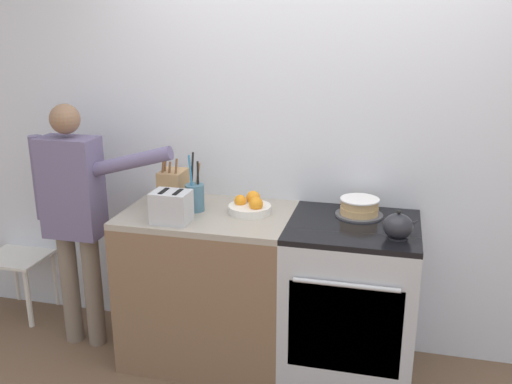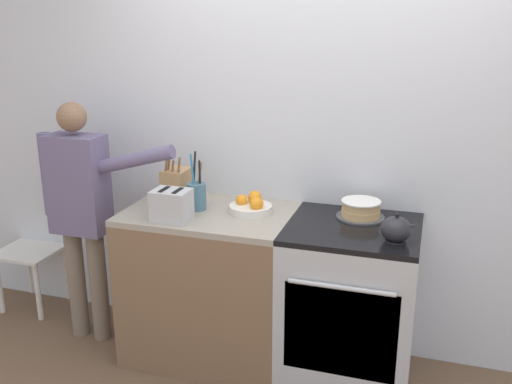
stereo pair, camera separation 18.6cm
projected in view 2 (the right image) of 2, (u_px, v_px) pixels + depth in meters
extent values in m
cube|color=silver|center=(324.00, 141.00, 3.30)|extent=(8.00, 0.04, 2.60)
cube|color=brown|center=(211.00, 287.00, 3.41)|extent=(0.95, 0.65, 0.89)
cube|color=#9E9384|center=(209.00, 214.00, 3.27)|extent=(0.95, 0.65, 0.03)
cube|color=#B7BABF|center=(349.00, 307.00, 3.17)|extent=(0.70, 0.65, 0.90)
cube|color=black|center=(340.00, 332.00, 2.87)|extent=(0.58, 0.01, 0.49)
cylinder|color=#B7BABF|center=(341.00, 288.00, 2.77)|extent=(0.53, 0.02, 0.02)
cube|color=black|center=(353.00, 229.00, 3.03)|extent=(0.70, 0.65, 0.03)
cylinder|color=#4C4C51|center=(360.00, 217.00, 3.15)|extent=(0.27, 0.27, 0.01)
cylinder|color=tan|center=(361.00, 212.00, 3.15)|extent=(0.21, 0.21, 0.04)
cylinder|color=tan|center=(361.00, 205.00, 3.13)|extent=(0.21, 0.21, 0.04)
cylinder|color=white|center=(361.00, 201.00, 3.13)|extent=(0.22, 0.22, 0.01)
cylinder|color=#232328|center=(395.00, 240.00, 2.82)|extent=(0.11, 0.11, 0.01)
ellipsoid|color=#232328|center=(396.00, 229.00, 2.81)|extent=(0.15, 0.15, 0.13)
cone|color=#232328|center=(411.00, 226.00, 2.78)|extent=(0.07, 0.03, 0.07)
sphere|color=black|center=(397.00, 215.00, 2.78)|extent=(0.02, 0.02, 0.02)
cube|color=tan|center=(177.00, 186.00, 3.39)|extent=(0.14, 0.18, 0.20)
cylinder|color=brown|center=(166.00, 165.00, 3.32)|extent=(0.01, 0.03, 0.07)
cylinder|color=brown|center=(173.00, 166.00, 3.31)|extent=(0.01, 0.03, 0.07)
cylinder|color=brown|center=(179.00, 165.00, 3.29)|extent=(0.01, 0.04, 0.09)
cylinder|color=brown|center=(169.00, 162.00, 3.35)|extent=(0.01, 0.04, 0.09)
cylinder|color=#477084|center=(197.00, 196.00, 3.27)|extent=(0.11, 0.11, 0.15)
cylinder|color=black|center=(200.00, 180.00, 3.24)|extent=(0.03, 0.05, 0.24)
cylinder|color=black|center=(194.00, 176.00, 3.25)|extent=(0.03, 0.04, 0.28)
cylinder|color=#A37A51|center=(199.00, 180.00, 3.26)|extent=(0.06, 0.03, 0.23)
cylinder|color=teal|center=(193.00, 178.00, 3.22)|extent=(0.04, 0.03, 0.27)
cylinder|color=silver|center=(251.00, 209.00, 3.23)|extent=(0.24, 0.24, 0.04)
sphere|color=orange|center=(242.00, 200.00, 3.25)|extent=(0.07, 0.07, 0.07)
sphere|color=orange|center=(256.00, 204.00, 3.18)|extent=(0.08, 0.08, 0.08)
sphere|color=orange|center=(255.00, 198.00, 3.29)|extent=(0.08, 0.08, 0.08)
cube|color=#B7BABF|center=(172.00, 205.00, 3.09)|extent=(0.20, 0.16, 0.17)
cube|color=black|center=(164.00, 189.00, 3.08)|extent=(0.02, 0.11, 0.00)
cube|color=black|center=(178.00, 190.00, 3.05)|extent=(0.02, 0.11, 0.00)
cube|color=black|center=(153.00, 197.00, 3.11)|extent=(0.02, 0.02, 0.01)
cylinder|color=#7A6B5B|center=(77.00, 283.00, 3.64)|extent=(0.11, 0.11, 0.73)
cylinder|color=#7A6B5B|center=(99.00, 286.00, 3.60)|extent=(0.11, 0.11, 0.73)
cube|color=slate|center=(78.00, 184.00, 3.42)|extent=(0.34, 0.20, 0.60)
cylinder|color=slate|center=(48.00, 174.00, 3.47)|extent=(0.08, 0.08, 0.51)
cylinder|color=slate|center=(134.00, 160.00, 3.26)|extent=(0.51, 0.08, 0.21)
sphere|color=#846047|center=(72.00, 117.00, 3.30)|extent=(0.17, 0.17, 0.17)
cylinder|color=silver|center=(38.00, 292.00, 3.86)|extent=(0.04, 0.04, 0.42)
cylinder|color=silver|center=(30.00, 267.00, 4.24)|extent=(0.04, 0.04, 0.42)
cylinder|color=silver|center=(67.00, 272.00, 4.15)|extent=(0.04, 0.04, 0.42)
cube|color=silver|center=(30.00, 250.00, 3.99)|extent=(0.40, 0.40, 0.02)
cube|color=silver|center=(44.00, 214.00, 4.09)|extent=(0.40, 0.03, 0.40)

